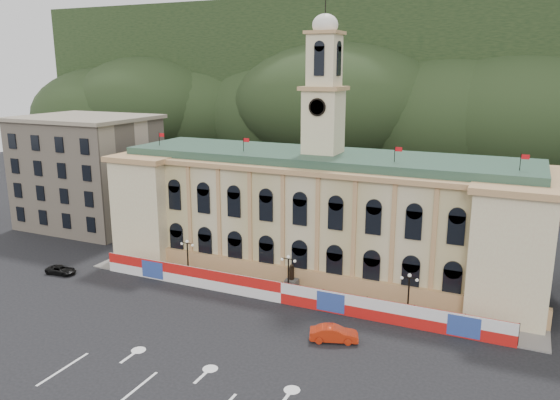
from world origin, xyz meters
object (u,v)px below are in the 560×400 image
at_px(statue, 292,284).
at_px(lamp_center, 288,272).
at_px(black_suv, 61,270).
at_px(red_sedan, 334,334).

xyz_separation_m(statue, lamp_center, (0.00, -1.00, 1.89)).
distance_m(lamp_center, black_suv, 30.64).
xyz_separation_m(red_sedan, black_suv, (-38.44, 2.36, -0.23)).
height_order(red_sedan, black_suv, red_sedan).
height_order(statue, black_suv, statue).
bearing_deg(black_suv, statue, -83.02).
xyz_separation_m(statue, red_sedan, (8.44, -9.06, -0.40)).
xyz_separation_m(lamp_center, black_suv, (-30.00, -5.71, -2.51)).
distance_m(statue, red_sedan, 12.39).
bearing_deg(lamp_center, black_suv, -169.23).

